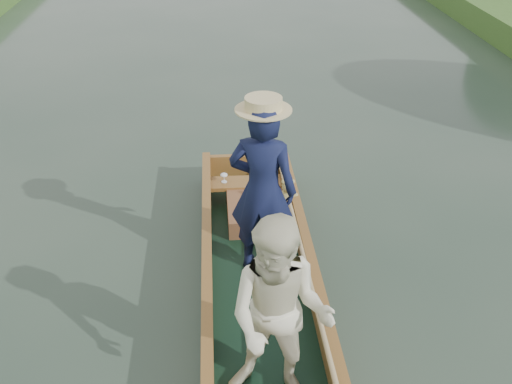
{
  "coord_description": "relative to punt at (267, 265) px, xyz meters",
  "views": [
    {
      "loc": [
        -0.37,
        -4.2,
        3.86
      ],
      "look_at": [
        0.0,
        0.6,
        0.95
      ],
      "focal_mm": 40.0,
      "sensor_mm": 36.0,
      "label": 1
    }
  ],
  "objects": [
    {
      "name": "ground",
      "position": [
        -0.04,
        0.17,
        -0.64
      ],
      "size": [
        120.0,
        120.0,
        0.0
      ],
      "primitive_type": "plane",
      "color": "#283D30",
      "rests_on": "ground"
    },
    {
      "name": "punt",
      "position": [
        0.0,
        0.0,
        0.0
      ],
      "size": [
        1.14,
        5.0,
        1.95
      ],
      "color": "black",
      "rests_on": "ground"
    }
  ]
}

